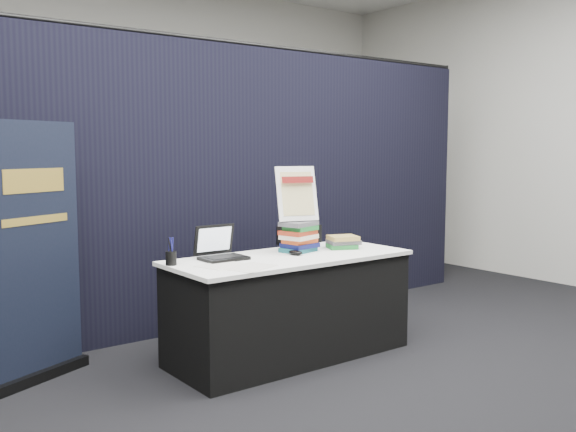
# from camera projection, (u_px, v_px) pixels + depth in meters

# --- Properties ---
(floor) EXTENTS (8.00, 8.00, 0.00)m
(floor) POSITION_uv_depth(u_px,v_px,m) (339.00, 377.00, 4.29)
(floor) COLOR black
(floor) RESTS_ON ground
(wall_back) EXTENTS (8.00, 0.02, 3.50)m
(wall_back) POSITION_uv_depth(u_px,v_px,m) (105.00, 129.00, 7.28)
(wall_back) COLOR beige
(wall_back) RESTS_ON floor
(drape_partition) EXTENTS (6.00, 0.08, 2.40)m
(drape_partition) POSITION_uv_depth(u_px,v_px,m) (214.00, 187.00, 5.43)
(drape_partition) COLOR black
(drape_partition) RESTS_ON floor
(display_table) EXTENTS (1.80, 0.75, 0.75)m
(display_table) POSITION_uv_depth(u_px,v_px,m) (289.00, 306.00, 4.69)
(display_table) COLOR black
(display_table) RESTS_ON floor
(laptop) EXTENTS (0.31, 0.25, 0.24)m
(laptop) POSITION_uv_depth(u_px,v_px,m) (221.00, 251.00, 4.50)
(laptop) COLOR black
(laptop) RESTS_ON display_table
(mouse) EXTENTS (0.10, 0.13, 0.04)m
(mouse) POSITION_uv_depth(u_px,v_px,m) (295.00, 253.00, 4.67)
(mouse) COLOR black
(mouse) RESTS_ON display_table
(brochure_left) EXTENTS (0.34, 0.28, 0.00)m
(brochure_left) POSITION_uv_depth(u_px,v_px,m) (220.00, 265.00, 4.27)
(brochure_left) COLOR silver
(brochure_left) RESTS_ON display_table
(brochure_mid) EXTENTS (0.28, 0.20, 0.00)m
(brochure_mid) POSITION_uv_depth(u_px,v_px,m) (231.00, 266.00, 4.21)
(brochure_mid) COLOR white
(brochure_mid) RESTS_ON display_table
(brochure_right) EXTENTS (0.38, 0.33, 0.00)m
(brochure_right) POSITION_uv_depth(u_px,v_px,m) (251.00, 267.00, 4.18)
(brochure_right) COLOR silver
(brochure_right) RESTS_ON display_table
(pen_cup) EXTENTS (0.09, 0.09, 0.09)m
(pen_cup) POSITION_uv_depth(u_px,v_px,m) (171.00, 258.00, 4.26)
(pen_cup) COLOR black
(pen_cup) RESTS_ON display_table
(book_stack_tall) EXTENTS (0.28, 0.24, 0.23)m
(book_stack_tall) POSITION_uv_depth(u_px,v_px,m) (299.00, 237.00, 4.81)
(book_stack_tall) COLOR #175259
(book_stack_tall) RESTS_ON display_table
(book_stack_short) EXTENTS (0.28, 0.25, 0.10)m
(book_stack_short) POSITION_uv_depth(u_px,v_px,m) (343.00, 242.00, 4.99)
(book_stack_short) COLOR #1E732F
(book_stack_short) RESTS_ON display_table
(info_sign) EXTENTS (0.33, 0.21, 0.43)m
(info_sign) POSITION_uv_depth(u_px,v_px,m) (297.00, 194.00, 4.80)
(info_sign) COLOR black
(info_sign) RESTS_ON book_stack_tall
(pullup_banner) EXTENTS (0.70, 0.39, 1.70)m
(pullup_banner) POSITION_uv_depth(u_px,v_px,m) (37.00, 267.00, 4.18)
(pullup_banner) COLOR black
(pullup_banner) RESTS_ON floor
(stacking_chair) EXTENTS (0.52, 0.53, 0.89)m
(stacking_chair) POSITION_uv_depth(u_px,v_px,m) (311.00, 276.00, 5.19)
(stacking_chair) COLOR black
(stacking_chair) RESTS_ON floor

